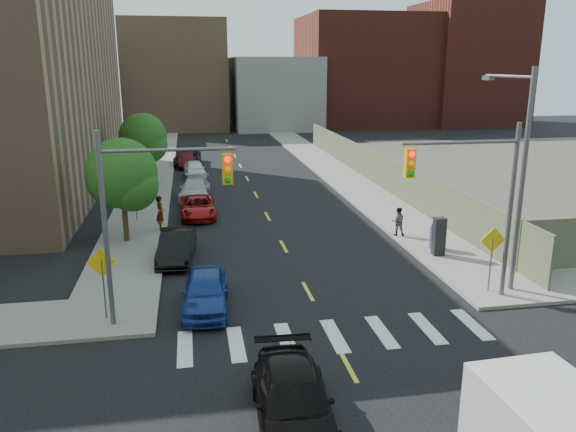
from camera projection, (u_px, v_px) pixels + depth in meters
name	position (u px, v px, depth m)	size (l,w,h in m)	color
ground	(368.00, 403.00, 15.55)	(160.00, 160.00, 0.00)	black
sidewalk_nw	(156.00, 161.00, 53.67)	(3.50, 73.00, 0.15)	gray
sidewalk_ne	(314.00, 157.00, 56.27)	(3.50, 73.00, 0.15)	gray
fence_north	(376.00, 168.00, 43.45)	(0.12, 44.00, 2.50)	#5B6144
gravel_lot	(570.00, 172.00, 48.76)	(36.00, 42.00, 0.06)	#595447
bg_bldg_west	(57.00, 87.00, 76.81)	(14.00, 18.00, 12.00)	#592319
bg_bldg_midwest	(176.00, 75.00, 81.00)	(14.00, 16.00, 15.00)	#8C6B4C
bg_bldg_center	(274.00, 93.00, 82.11)	(12.00, 16.00, 10.00)	gray
bg_bldg_east	(362.00, 71.00, 85.57)	(18.00, 18.00, 16.00)	#592319
bg_bldg_fareast	(467.00, 64.00, 86.10)	(14.00, 16.00, 18.00)	#592319
smokestack	(494.00, 30.00, 85.46)	(1.80, 1.80, 28.00)	#8C6B4C
signal_nw	(149.00, 202.00, 19.06)	(4.59, 0.30, 7.00)	#59595E
signal_ne	(476.00, 189.00, 21.07)	(4.59, 0.30, 7.00)	#59595E
streetlight_ne	(518.00, 165.00, 22.12)	(0.25, 3.70, 9.00)	#59595E
warn_sign_nw	(102.00, 270.00, 19.90)	(1.06, 0.06, 2.83)	#59595E
warn_sign_ne	(492.00, 247.00, 22.42)	(1.06, 0.06, 2.83)	#59595E
warn_sign_midwest	(135.00, 190.00, 32.73)	(1.06, 0.06, 2.83)	#59595E
tree_west_near	(122.00, 178.00, 28.55)	(3.66, 3.64, 5.52)	#332114
tree_west_far	(143.00, 140.00, 42.80)	(3.66, 3.64, 5.52)	#332114
parked_car_blue	(205.00, 291.00, 21.31)	(1.72, 4.27, 1.45)	navy
parked_car_black	(177.00, 246.00, 26.63)	(1.51, 4.32, 1.42)	black
parked_car_red	(198.00, 207.00, 34.31)	(2.08, 4.51, 1.25)	#9F120F
parked_car_silver	(195.00, 189.00, 38.86)	(1.97, 4.85, 1.41)	#AAADB2
parked_car_white	(195.00, 169.00, 46.25)	(1.64, 4.07, 1.39)	silver
parked_car_maroon	(186.00, 160.00, 50.87)	(1.36, 3.90, 1.29)	#3D0C0D
parked_car_grey	(188.00, 157.00, 52.08)	(2.39, 5.18, 1.44)	black
black_sedan	(293.00, 401.00, 14.41)	(1.98, 4.87, 1.41)	black
mailbox	(436.00, 236.00, 27.88)	(0.64, 0.54, 1.39)	navy
payphone	(439.00, 236.00, 26.93)	(0.55, 0.45, 1.85)	black
pedestrian_west	(160.00, 213.00, 31.04)	(0.70, 0.46, 1.92)	gray
pedestrian_east	(398.00, 221.00, 30.08)	(0.74, 0.58, 1.53)	gray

